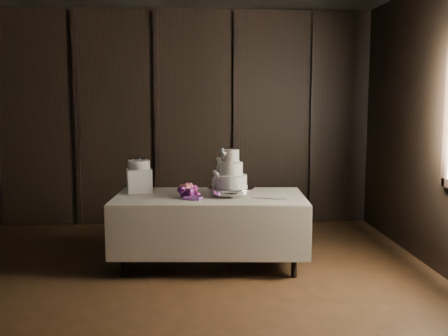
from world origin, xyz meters
The scene contains 8 objects.
room centered at (0.00, 0.00, 1.50)m, with size 6.08×7.08×3.08m.
display_table centered at (0.68, 1.54, 0.42)m, with size 2.05×1.16×0.76m.
cake_stand centered at (0.90, 1.51, 0.81)m, with size 0.48×0.48×0.09m, color silver.
wedding_cake centered at (0.87, 1.50, 1.01)m, with size 0.38×0.33×0.40m.
bouquet centered at (0.45, 1.42, 0.82)m, with size 0.29×0.39×0.19m, color #DF6072, non-canonical shape.
box_pedestal centered at (-0.08, 1.80, 0.89)m, with size 0.26×0.26×0.25m, color white.
small_cake centered at (-0.08, 1.80, 1.06)m, with size 0.24×0.24×0.09m, color white.
cake_knife centered at (1.23, 1.29, 0.77)m, with size 0.37×0.02×0.01m, color silver.
Camera 1 is at (0.51, -3.89, 1.76)m, focal length 42.00 mm.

